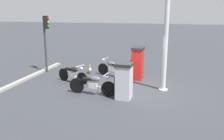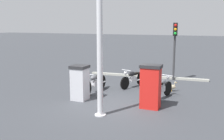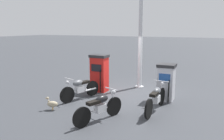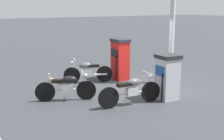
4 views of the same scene
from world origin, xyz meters
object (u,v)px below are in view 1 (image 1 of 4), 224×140
at_px(motorcycle_far_pump, 93,84).
at_px(motorcycle_extra, 73,74).
at_px(roadside_traffic_light, 46,34).
at_px(fuel_pump_far, 124,81).
at_px(wandering_duck, 90,70).
at_px(canopy_support_pole, 166,42).
at_px(motorcycle_near_pump, 112,68).
at_px(fuel_pump_near, 138,63).

distance_m(motorcycle_far_pump, motorcycle_extra, 2.09).
bearing_deg(motorcycle_far_pump, roadside_traffic_light, -37.45).
bearing_deg(fuel_pump_far, roadside_traffic_light, -30.19).
relative_size(motorcycle_far_pump, wandering_duck, 4.47).
bearing_deg(motorcycle_extra, canopy_support_pole, -178.04).
xyz_separation_m(motorcycle_near_pump, motorcycle_extra, (1.52, 1.73, 0.00)).
xyz_separation_m(fuel_pump_near, wandering_duck, (2.82, -0.38, -0.63)).
bearing_deg(motorcycle_extra, wandering_duck, -93.23).
relative_size(motorcycle_far_pump, roadside_traffic_light, 0.66).
bearing_deg(fuel_pump_far, canopy_support_pole, -132.63).
bearing_deg(motorcycle_near_pump, fuel_pump_near, 174.53).
relative_size(motorcycle_extra, roadside_traffic_light, 0.57).
bearing_deg(motorcycle_far_pump, fuel_pump_far, 177.69).
distance_m(fuel_pump_far, motorcycle_extra, 3.27).
height_order(fuel_pump_near, canopy_support_pole, canopy_support_pole).
xyz_separation_m(fuel_pump_far, wandering_duck, (2.82, -3.41, -0.52)).
height_order(fuel_pump_far, wandering_duck, fuel_pump_far).
distance_m(fuel_pump_near, roadside_traffic_light, 5.50).
height_order(motorcycle_extra, wandering_duck, motorcycle_extra).
height_order(motorcycle_far_pump, motorcycle_extra, motorcycle_far_pump).
bearing_deg(wandering_duck, canopy_support_pole, 156.86).
relative_size(roadside_traffic_light, canopy_support_pole, 0.71).
relative_size(fuel_pump_near, roadside_traffic_light, 0.52).
height_order(fuel_pump_far, canopy_support_pole, canopy_support_pole).
bearing_deg(wandering_duck, fuel_pump_far, 129.60).
bearing_deg(roadside_traffic_light, wandering_duck, -173.02).
xyz_separation_m(fuel_pump_far, motorcycle_far_pump, (1.35, -0.05, -0.28)).
distance_m(fuel_pump_near, fuel_pump_far, 3.03).
bearing_deg(fuel_pump_near, motorcycle_near_pump, -5.47).
distance_m(fuel_pump_near, motorcycle_extra, 3.36).
xyz_separation_m(motorcycle_extra, canopy_support_pole, (-4.39, -0.15, 1.71)).
relative_size(fuel_pump_near, motorcycle_extra, 0.91).
relative_size(fuel_pump_near, fuel_pump_far, 1.14).
bearing_deg(roadside_traffic_light, motorcycle_near_pump, -179.11).
bearing_deg(motorcycle_near_pump, wandering_duck, -9.93).
bearing_deg(fuel_pump_near, canopy_support_pole, 135.20).
bearing_deg(wandering_duck, motorcycle_extra, 86.77).
bearing_deg(motorcycle_near_pump, canopy_support_pole, 151.15).
bearing_deg(motorcycle_near_pump, motorcycle_far_pump, 91.08).
relative_size(motorcycle_extra, wandering_duck, 3.86).
height_order(motorcycle_near_pump, canopy_support_pole, canopy_support_pole).
distance_m(roadside_traffic_light, canopy_support_pole, 6.95).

